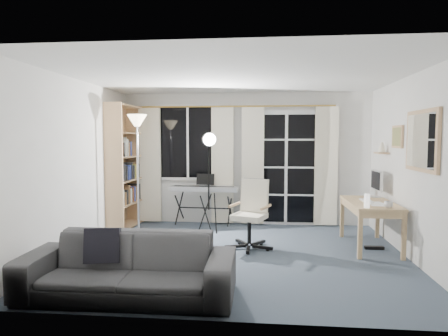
# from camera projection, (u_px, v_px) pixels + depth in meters

# --- Properties ---
(floor) EXTENTS (4.50, 4.00, 0.02)m
(floor) POSITION_uv_depth(u_px,v_px,m) (237.00, 255.00, 5.43)
(floor) COLOR #323D4A
(floor) RESTS_ON ground
(window) EXTENTS (1.20, 0.08, 1.40)m
(window) POSITION_uv_depth(u_px,v_px,m) (188.00, 142.00, 7.38)
(window) COLOR white
(window) RESTS_ON floor
(french_door) EXTENTS (1.32, 0.09, 2.11)m
(french_door) POSITION_uv_depth(u_px,v_px,m) (286.00, 169.00, 7.24)
(french_door) COLOR white
(french_door) RESTS_ON floor
(curtains) EXTENTS (3.60, 0.07, 2.13)m
(curtains) POSITION_uv_depth(u_px,v_px,m) (237.00, 165.00, 7.23)
(curtains) COLOR gold
(curtains) RESTS_ON floor
(bookshelf) EXTENTS (0.38, 1.02, 2.16)m
(bookshelf) POSITION_uv_depth(u_px,v_px,m) (122.00, 170.00, 6.98)
(bookshelf) COLOR tan
(bookshelf) RESTS_ON floor
(torchiere_lamp) EXTENTS (0.37, 0.37, 1.95)m
(torchiere_lamp) POSITION_uv_depth(u_px,v_px,m) (137.00, 139.00, 6.28)
(torchiere_lamp) COLOR #B2B2B7
(torchiere_lamp) RESTS_ON floor
(keyboard_piano) EXTENTS (1.22, 0.63, 0.87)m
(keyboard_piano) POSITION_uv_depth(u_px,v_px,m) (204.00, 189.00, 7.14)
(keyboard_piano) COLOR black
(keyboard_piano) RESTS_ON floor
(studio_light) EXTENTS (0.37, 0.37, 1.71)m
(studio_light) POSITION_uv_depth(u_px,v_px,m) (209.00, 151.00, 6.56)
(studio_light) COLOR black
(studio_light) RESTS_ON floor
(office_chair) EXTENTS (0.69, 0.69, 0.99)m
(office_chair) POSITION_uv_depth(u_px,v_px,m) (252.00, 207.00, 5.78)
(office_chair) COLOR black
(office_chair) RESTS_ON floor
(desk) EXTENTS (0.63, 1.25, 0.67)m
(desk) POSITION_uv_depth(u_px,v_px,m) (370.00, 207.00, 5.74)
(desk) COLOR #9D7E51
(desk) RESTS_ON floor
(monitor) EXTENTS (0.16, 0.48, 0.42)m
(monitor) POSITION_uv_depth(u_px,v_px,m) (376.00, 181.00, 6.14)
(monitor) COLOR silver
(monitor) RESTS_ON desk
(desk_clutter) EXTENTS (0.39, 0.76, 0.84)m
(desk_clutter) POSITION_uv_depth(u_px,v_px,m) (370.00, 214.00, 5.54)
(desk_clutter) COLOR white
(desk_clutter) RESTS_ON desk
(mug) EXTENTS (0.11, 0.09, 0.11)m
(mug) POSITION_uv_depth(u_px,v_px,m) (388.00, 204.00, 5.22)
(mug) COLOR silver
(mug) RESTS_ON desk
(wall_mirror) EXTENTS (0.04, 0.94, 0.74)m
(wall_mirror) POSITION_uv_depth(u_px,v_px,m) (422.00, 141.00, 4.75)
(wall_mirror) COLOR tan
(wall_mirror) RESTS_ON floor
(framed_print) EXTENTS (0.03, 0.42, 0.32)m
(framed_print) POSITION_uv_depth(u_px,v_px,m) (397.00, 137.00, 5.64)
(framed_print) COLOR tan
(framed_print) RESTS_ON floor
(wall_shelf) EXTENTS (0.16, 0.30, 0.18)m
(wall_shelf) POSITION_uv_depth(u_px,v_px,m) (382.00, 149.00, 6.15)
(wall_shelf) COLOR tan
(wall_shelf) RESTS_ON floor
(sofa) EXTENTS (2.11, 0.64, 0.82)m
(sofa) POSITION_uv_depth(u_px,v_px,m) (128.00, 256.00, 3.96)
(sofa) COLOR #343336
(sofa) RESTS_ON floor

